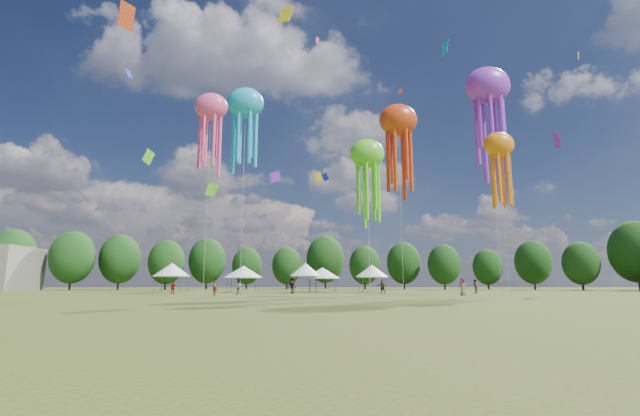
{
  "coord_description": "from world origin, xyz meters",
  "views": [
    {
      "loc": [
        -2.86,
        -12.75,
        1.2
      ],
      "look_at": [
        -1.27,
        15.0,
        6.0
      ],
      "focal_mm": 24.76,
      "sensor_mm": 36.0,
      "label": 1
    }
  ],
  "objects": [
    {
      "name": "show_kites",
      "position": [
        7.2,
        37.05,
        20.04
      ],
      "size": [
        40.05,
        22.98,
        27.72
      ],
      "color": "#1BABE6",
      "rests_on": "ground"
    },
    {
      "name": "treeline",
      "position": [
        -3.87,
        62.51,
        6.54
      ],
      "size": [
        201.57,
        95.24,
        13.43
      ],
      "color": "#38281C",
      "rests_on": "ground"
    },
    {
      "name": "festival_tents",
      "position": [
        -4.84,
        55.63,
        3.15
      ],
      "size": [
        35.38,
        8.61,
        4.44
      ],
      "color": "#47474C",
      "rests_on": "ground"
    },
    {
      "name": "small_kites",
      "position": [
        1.45,
        41.83,
        27.68
      ],
      "size": [
        65.96,
        65.37,
        34.87
      ],
      "color": "#1BABE6",
      "rests_on": "ground"
    },
    {
      "name": "spectators_far",
      "position": [
        3.31,
        42.81,
        0.9
      ],
      "size": [
        38.98,
        14.5,
        1.93
      ],
      "color": "gray",
      "rests_on": "ground"
    },
    {
      "name": "ground",
      "position": [
        0.0,
        0.0,
        0.0
      ],
      "size": [
        300.0,
        300.0,
        0.0
      ],
      "primitive_type": "plane",
      "color": "#384416",
      "rests_on": "ground"
    },
    {
      "name": "spectator_near",
      "position": [
        -9.18,
        37.98,
        0.81
      ],
      "size": [
        0.83,
        0.67,
        1.61
      ],
      "primitive_type": "imported",
      "rotation": [
        0.0,
        0.0,
        3.22
      ],
      "color": "gray",
      "rests_on": "ground"
    }
  ]
}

